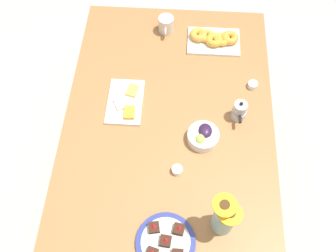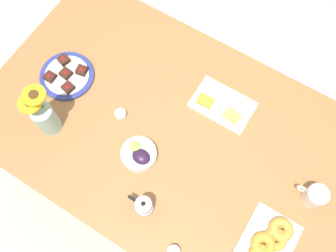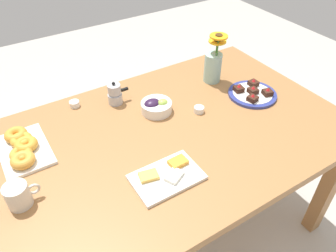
{
  "view_description": "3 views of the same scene",
  "coord_description": "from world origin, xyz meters",
  "px_view_note": "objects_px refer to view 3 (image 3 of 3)",
  "views": [
    {
      "loc": [
        0.85,
        0.05,
        2.27
      ],
      "look_at": [
        0.0,
        0.0,
        0.78
      ],
      "focal_mm": 40.0,
      "sensor_mm": 36.0,
      "label": 1
    },
    {
      "loc": [
        -0.29,
        0.47,
        2.22
      ],
      "look_at": [
        0.0,
        0.0,
        0.78
      ],
      "focal_mm": 40.0,
      "sensor_mm": 36.0,
      "label": 2
    },
    {
      "loc": [
        -0.57,
        -0.92,
        1.68
      ],
      "look_at": [
        0.0,
        0.0,
        0.78
      ],
      "focal_mm": 35.0,
      "sensor_mm": 36.0,
      "label": 3
    }
  ],
  "objects_px": {
    "croissant_platter": "(22,148)",
    "moka_pot": "(115,94)",
    "cheese_platter": "(167,176)",
    "grape_bowl": "(156,106)",
    "dessert_plate": "(252,93)",
    "dining_table": "(168,147)",
    "coffee_mug": "(18,195)",
    "flower_vase": "(213,65)",
    "jam_cup_honey": "(199,109)",
    "jam_cup_berry": "(74,104)"
  },
  "relations": [
    {
      "from": "coffee_mug",
      "to": "grape_bowl",
      "type": "height_order",
      "value": "coffee_mug"
    },
    {
      "from": "grape_bowl",
      "to": "flower_vase",
      "type": "height_order",
      "value": "flower_vase"
    },
    {
      "from": "dining_table",
      "to": "jam_cup_honey",
      "type": "bearing_deg",
      "value": 14.38
    },
    {
      "from": "dining_table",
      "to": "flower_vase",
      "type": "xyz_separation_m",
      "value": [
        0.43,
        0.24,
        0.18
      ]
    },
    {
      "from": "coffee_mug",
      "to": "croissant_platter",
      "type": "height_order",
      "value": "coffee_mug"
    },
    {
      "from": "dessert_plate",
      "to": "jam_cup_berry",
      "type": "bearing_deg",
      "value": 154.06
    },
    {
      "from": "jam_cup_honey",
      "to": "moka_pot",
      "type": "relative_size",
      "value": 0.4
    },
    {
      "from": "jam_cup_berry",
      "to": "croissant_platter",
      "type": "bearing_deg",
      "value": -145.79
    },
    {
      "from": "grape_bowl",
      "to": "jam_cup_berry",
      "type": "height_order",
      "value": "grape_bowl"
    },
    {
      "from": "flower_vase",
      "to": "moka_pot",
      "type": "xyz_separation_m",
      "value": [
        -0.53,
        0.08,
        -0.05
      ]
    },
    {
      "from": "cheese_platter",
      "to": "croissant_platter",
      "type": "xyz_separation_m",
      "value": [
        -0.42,
        0.43,
        0.01
      ]
    },
    {
      "from": "jam_cup_berry",
      "to": "flower_vase",
      "type": "distance_m",
      "value": 0.73
    },
    {
      "from": "grape_bowl",
      "to": "jam_cup_honey",
      "type": "height_order",
      "value": "grape_bowl"
    },
    {
      "from": "jam_cup_berry",
      "to": "dessert_plate",
      "type": "distance_m",
      "value": 0.88
    },
    {
      "from": "jam_cup_honey",
      "to": "moka_pot",
      "type": "xyz_separation_m",
      "value": [
        -0.3,
        0.28,
        0.03
      ]
    },
    {
      "from": "cheese_platter",
      "to": "moka_pot",
      "type": "height_order",
      "value": "moka_pot"
    },
    {
      "from": "cheese_platter",
      "to": "flower_vase",
      "type": "height_order",
      "value": "flower_vase"
    },
    {
      "from": "croissant_platter",
      "to": "flower_vase",
      "type": "bearing_deg",
      "value": 1.81
    },
    {
      "from": "coffee_mug",
      "to": "flower_vase",
      "type": "height_order",
      "value": "flower_vase"
    },
    {
      "from": "jam_cup_honey",
      "to": "coffee_mug",
      "type": "bearing_deg",
      "value": -173.07
    },
    {
      "from": "dessert_plate",
      "to": "jam_cup_honey",
      "type": "bearing_deg",
      "value": 174.39
    },
    {
      "from": "coffee_mug",
      "to": "cheese_platter",
      "type": "xyz_separation_m",
      "value": [
        0.49,
        -0.17,
        -0.04
      ]
    },
    {
      "from": "croissant_platter",
      "to": "jam_cup_berry",
      "type": "xyz_separation_m",
      "value": [
        0.29,
        0.19,
        -0.01
      ]
    },
    {
      "from": "jam_cup_honey",
      "to": "moka_pot",
      "type": "bearing_deg",
      "value": 137.45
    },
    {
      "from": "moka_pot",
      "to": "cheese_platter",
      "type": "bearing_deg",
      "value": -94.56
    },
    {
      "from": "coffee_mug",
      "to": "jam_cup_honey",
      "type": "distance_m",
      "value": 0.84
    },
    {
      "from": "dining_table",
      "to": "flower_vase",
      "type": "bearing_deg",
      "value": 29.55
    },
    {
      "from": "cheese_platter",
      "to": "flower_vase",
      "type": "xyz_separation_m",
      "value": [
        0.57,
        0.46,
        0.09
      ]
    },
    {
      "from": "dining_table",
      "to": "coffee_mug",
      "type": "height_order",
      "value": "coffee_mug"
    },
    {
      "from": "grape_bowl",
      "to": "jam_cup_honey",
      "type": "bearing_deg",
      "value": -33.36
    },
    {
      "from": "grape_bowl",
      "to": "jam_cup_berry",
      "type": "distance_m",
      "value": 0.4
    },
    {
      "from": "cheese_platter",
      "to": "croissant_platter",
      "type": "relative_size",
      "value": 0.9
    },
    {
      "from": "grape_bowl",
      "to": "jam_cup_berry",
      "type": "bearing_deg",
      "value": 142.07
    },
    {
      "from": "grape_bowl",
      "to": "cheese_platter",
      "type": "relative_size",
      "value": 0.56
    },
    {
      "from": "grape_bowl",
      "to": "moka_pot",
      "type": "relative_size",
      "value": 1.22
    },
    {
      "from": "cheese_platter",
      "to": "jam_cup_berry",
      "type": "bearing_deg",
      "value": 102.42
    },
    {
      "from": "dining_table",
      "to": "jam_cup_honey",
      "type": "distance_m",
      "value": 0.23
    },
    {
      "from": "flower_vase",
      "to": "moka_pot",
      "type": "height_order",
      "value": "flower_vase"
    },
    {
      "from": "dining_table",
      "to": "flower_vase",
      "type": "height_order",
      "value": "flower_vase"
    },
    {
      "from": "croissant_platter",
      "to": "moka_pot",
      "type": "xyz_separation_m",
      "value": [
        0.47,
        0.12,
        0.03
      ]
    },
    {
      "from": "croissant_platter",
      "to": "jam_cup_honey",
      "type": "distance_m",
      "value": 0.79
    },
    {
      "from": "croissant_platter",
      "to": "dessert_plate",
      "type": "relative_size",
      "value": 1.2
    },
    {
      "from": "croissant_platter",
      "to": "cheese_platter",
      "type": "bearing_deg",
      "value": -45.32
    },
    {
      "from": "croissant_platter",
      "to": "jam_cup_berry",
      "type": "height_order",
      "value": "croissant_platter"
    },
    {
      "from": "coffee_mug",
      "to": "moka_pot",
      "type": "bearing_deg",
      "value": 35.22
    },
    {
      "from": "dining_table",
      "to": "cheese_platter",
      "type": "relative_size",
      "value": 6.15
    },
    {
      "from": "dessert_plate",
      "to": "cheese_platter",
      "type": "bearing_deg",
      "value": -160.08
    },
    {
      "from": "jam_cup_berry",
      "to": "flower_vase",
      "type": "bearing_deg",
      "value": -12.99
    },
    {
      "from": "jam_cup_honey",
      "to": "flower_vase",
      "type": "height_order",
      "value": "flower_vase"
    },
    {
      "from": "grape_bowl",
      "to": "cheese_platter",
      "type": "bearing_deg",
      "value": -114.88
    }
  ]
}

